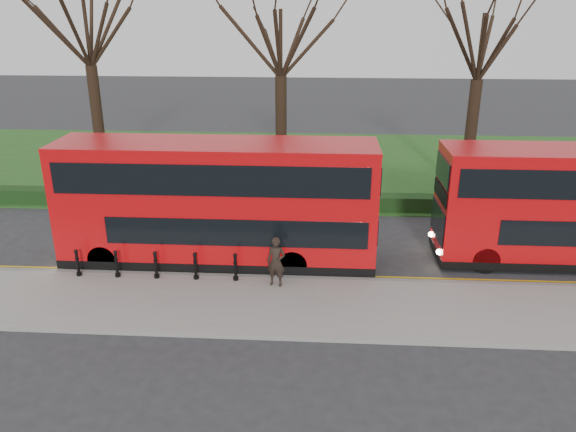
{
  "coord_description": "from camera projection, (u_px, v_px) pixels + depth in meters",
  "views": [
    {
      "loc": [
        4.2,
        -19.62,
        9.67
      ],
      "look_at": [
        2.96,
        0.5,
        2.0
      ],
      "focal_mm": 35.0,
      "sensor_mm": 36.0,
      "label": 1
    }
  ],
  "objects": [
    {
      "name": "pedestrian",
      "position": [
        276.0,
        262.0,
        19.91
      ],
      "size": [
        0.74,
        0.56,
        1.83
      ],
      "primitive_type": "imported",
      "rotation": [
        0.0,
        0.0,
        -0.19
      ],
      "color": "black",
      "rests_on": "pavement"
    },
    {
      "name": "pavement",
      "position": [
        195.0,
        303.0,
        19.16
      ],
      "size": [
        60.0,
        4.0,
        0.15
      ],
      "primitive_type": "cube",
      "color": "gray",
      "rests_on": "ground"
    },
    {
      "name": "yellow_line_inner",
      "position": [
        210.0,
        272.0,
        21.51
      ],
      "size": [
        60.0,
        0.1,
        0.01
      ],
      "primitive_type": "cube",
      "color": "yellow",
      "rests_on": "ground"
    },
    {
      "name": "kerb",
      "position": [
        207.0,
        276.0,
        21.02
      ],
      "size": [
        60.0,
        0.25,
        0.16
      ],
      "primitive_type": "cube",
      "color": "slate",
      "rests_on": "ground"
    },
    {
      "name": "ground",
      "position": [
        212.0,
        266.0,
        21.98
      ],
      "size": [
        120.0,
        120.0,
        0.0
      ],
      "primitive_type": "plane",
      "color": "#28282B",
      "rests_on": "ground"
    },
    {
      "name": "yellow_line_outer",
      "position": [
        208.0,
        274.0,
        21.33
      ],
      "size": [
        60.0,
        0.1,
        0.01
      ],
      "primitive_type": "cube",
      "color": "yellow",
      "rests_on": "ground"
    },
    {
      "name": "tree_mid",
      "position": [
        281.0,
        36.0,
        28.31
      ],
      "size": [
        7.16,
        7.16,
        11.18
      ],
      "color": "black",
      "rests_on": "ground"
    },
    {
      "name": "bus_lead",
      "position": [
        217.0,
        204.0,
        21.58
      ],
      "size": [
        12.13,
        2.78,
        4.83
      ],
      "color": "red",
      "rests_on": "ground"
    },
    {
      "name": "grass_verge",
      "position": [
        256.0,
        164.0,
        35.96
      ],
      "size": [
        60.0,
        18.0,
        0.06
      ],
      "primitive_type": "cube",
      "color": "#1E4F1A",
      "rests_on": "ground"
    },
    {
      "name": "hedge",
      "position": [
        237.0,
        200.0,
        28.18
      ],
      "size": [
        60.0,
        0.9,
        0.8
      ],
      "primitive_type": "cube",
      "color": "black",
      "rests_on": "ground"
    },
    {
      "name": "bollard_row",
      "position": [
        156.0,
        265.0,
        20.59
      ],
      "size": [
        6.05,
        0.15,
        1.0
      ],
      "color": "black",
      "rests_on": "pavement"
    },
    {
      "name": "tree_left",
      "position": [
        86.0,
        22.0,
        28.66
      ],
      "size": [
        7.69,
        7.69,
        12.02
      ],
      "color": "black",
      "rests_on": "ground"
    },
    {
      "name": "tree_right",
      "position": [
        482.0,
        40.0,
        27.78
      ],
      "size": [
        7.02,
        7.02,
        10.97
      ],
      "color": "black",
      "rests_on": "ground"
    }
  ]
}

